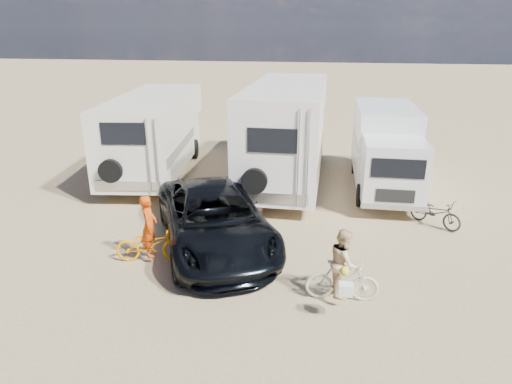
% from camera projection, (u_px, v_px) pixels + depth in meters
% --- Properties ---
extents(ground, '(140.00, 140.00, 0.00)m').
position_uv_depth(ground, '(244.00, 271.00, 11.10)').
color(ground, tan).
rests_on(ground, ground).
extents(rv_main, '(2.72, 8.12, 3.70)m').
position_uv_depth(rv_main, '(286.00, 134.00, 17.02)').
color(rv_main, white).
rests_on(rv_main, ground).
extents(rv_left, '(3.50, 7.80, 3.14)m').
position_uv_depth(rv_left, '(155.00, 136.00, 18.00)').
color(rv_left, silver).
rests_on(rv_left, ground).
extents(box_truck, '(2.11, 6.06, 2.93)m').
position_uv_depth(box_truck, '(386.00, 151.00, 16.18)').
color(box_truck, silver).
rests_on(box_truck, ground).
extents(dark_suv, '(4.81, 6.32, 1.60)m').
position_uv_depth(dark_suv, '(215.00, 219.00, 12.11)').
color(dark_suv, black).
rests_on(dark_suv, ground).
extents(bike_man, '(1.86, 0.98, 0.93)m').
position_uv_depth(bike_man, '(151.00, 244.00, 11.45)').
color(bike_man, orange).
rests_on(bike_man, ground).
extents(bike_woman, '(1.62, 0.52, 0.96)m').
position_uv_depth(bike_woman, '(342.00, 281.00, 9.77)').
color(bike_woman, beige).
rests_on(bike_woman, ground).
extents(rider_man, '(0.50, 0.65, 1.60)m').
position_uv_depth(rider_man, '(150.00, 232.00, 11.33)').
color(rider_man, '#C13B08').
rests_on(rider_man, ground).
extents(rider_woman, '(0.60, 0.76, 1.52)m').
position_uv_depth(rider_woman, '(343.00, 269.00, 9.67)').
color(rider_woman, '#D7B786').
rests_on(rider_woman, ground).
extents(bike_parked, '(1.62, 1.51, 0.86)m').
position_uv_depth(bike_parked, '(435.00, 212.00, 13.51)').
color(bike_parked, '#242624').
rests_on(bike_parked, ground).
extents(cooler, '(0.56, 0.41, 0.44)m').
position_uv_depth(cooler, '(213.00, 222.00, 13.32)').
color(cooler, navy).
rests_on(cooler, ground).
extents(crate, '(0.52, 0.52, 0.38)m').
position_uv_depth(crate, '(253.00, 211.00, 14.18)').
color(crate, '#7D5D49').
rests_on(crate, ground).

